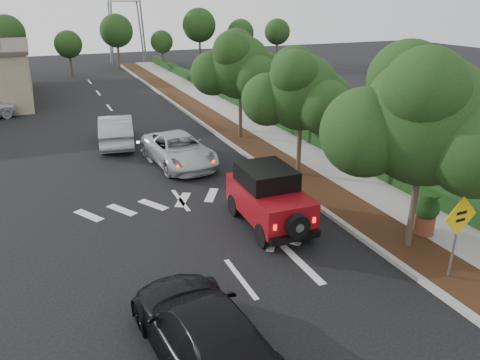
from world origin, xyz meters
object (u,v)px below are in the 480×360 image
red_jeep (267,196)px  silver_suv_ahead (179,150)px  black_suv_oncoming (204,332)px  speed_hump_sign (458,226)px

red_jeep → silver_suv_ahead: size_ratio=0.80×
black_suv_oncoming → speed_hump_sign: size_ratio=2.12×
silver_suv_ahead → black_suv_oncoming: 13.17m
speed_hump_sign → red_jeep: bearing=119.2°
black_suv_oncoming → red_jeep: bearing=-132.7°
red_jeep → silver_suv_ahead: red_jeep is taller
red_jeep → black_suv_oncoming: bearing=-126.2°
red_jeep → black_suv_oncoming: red_jeep is taller
silver_suv_ahead → red_jeep: bearing=-86.9°
silver_suv_ahead → black_suv_oncoming: black_suv_oncoming is taller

